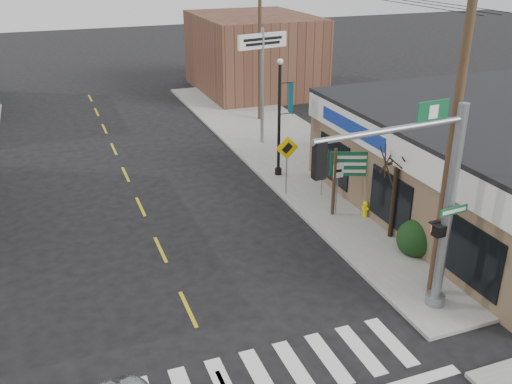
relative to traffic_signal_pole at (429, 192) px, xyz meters
name	(u,v)px	position (x,y,z in m)	size (l,w,h in m)	color
sidewalk_right	(318,170)	(2.58, 11.63, -3.96)	(6.00, 38.00, 0.13)	gray
center_line	(160,249)	(-6.42, 6.63, -4.02)	(0.12, 56.00, 0.01)	gold
bldg_distant_right	(253,53)	(5.58, 28.63, -1.23)	(8.00, 10.00, 5.60)	brown
traffic_signal_pole	(429,192)	(0.00, 0.00, 0.00)	(5.17, 0.39, 6.55)	gray
guide_sign	(350,171)	(1.47, 6.77, -2.05)	(1.64, 0.14, 2.87)	#4B3522
fire_hydrant	(365,208)	(1.95, 6.13, -3.53)	(0.22, 0.22, 0.68)	yellow
ped_crossing_sign	(287,155)	(-0.12, 9.42, -2.06)	(1.04, 0.07, 2.67)	gray
lamp_post	(281,109)	(0.52, 11.68, -0.67)	(0.72, 0.57, 5.56)	black
dance_center_sign	(262,57)	(1.51, 16.51, 0.84)	(2.93, 0.18, 6.24)	gray
bare_tree	(399,154)	(1.96, 4.31, -0.57)	(2.12, 2.12, 4.24)	black
shrub_front	(416,239)	(2.13, 2.95, -3.37)	(1.41, 1.41, 1.06)	#193618
shrub_back	(367,193)	(2.73, 7.27, -3.45)	(1.21, 1.21, 0.91)	black
utility_pole_near	(452,140)	(1.08, 0.61, 1.22)	(1.74, 0.26, 9.99)	#49331E
utility_pole_far	(260,51)	(3.08, 20.90, 0.38)	(1.45, 0.22, 8.34)	#423320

